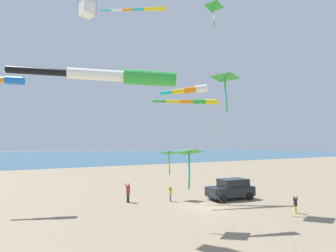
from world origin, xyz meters
The scene contains 17 objects.
ground_plane centered at (0.00, 0.00, 0.00)m, with size 600.00×600.00×0.00m, color gray.
ocean_water_strip centered at (165.00, 0.00, 0.00)m, with size 240.00×600.00×0.01m, color #285B7A.
parked_car centered at (1.08, -3.37, 0.95)m, with size 2.64×4.55×1.85m.
cooler_box centered at (3.89, -3.27, 0.21)m, with size 0.62×0.42×0.42m.
person_adult_flyer centered at (4.99, 5.16, 0.92)m, with size 0.60×0.59×1.69m.
person_child_green_jacket centered at (3.38, 1.81, 0.73)m, with size 0.47×0.42×1.34m.
person_child_grey_jacket centered at (-4.86, -3.69, 0.69)m, with size 0.44×0.46×1.27m.
kite_delta_black_fish_shape centered at (4.27, 1.39, 4.22)m, with size 6.20×3.03×4.53m.
kite_windsock_orange_high_right centered at (1.95, 0.03, 8.89)m, with size 3.00×9.53×9.20m.
kite_windsock_striped_overhead centered at (8.09, 14.62, 10.17)m, with size 6.27×12.62×10.51m.
kite_delta_small_distant centered at (-1.56, -0.18, 10.30)m, with size 6.37×3.39×10.67m.
kite_windsock_long_streamer_left centered at (-7.76, 10.94, 7.14)m, with size 5.07×18.29×7.39m.
kite_box_white_trailing centered at (0.22, 10.22, 14.25)m, with size 1.95×6.70×15.29m.
kite_windsock_purple_drifting centered at (-2.67, 4.13, 8.54)m, with size 3.90×8.26×8.97m.
kite_delta_yellow_midlevel centered at (-3.50, 4.91, 4.48)m, with size 3.34×6.97×4.79m.
kite_windsock_checkered_midright centered at (7.31, 2.80, 19.42)m, with size 8.60×11.74×19.62m.
kite_delta_teal_far_right centered at (-1.99, 1.26, 15.47)m, with size 2.79×7.85×15.82m.
Camera 1 is at (-15.37, 13.93, 4.80)m, focal length 26.37 mm.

